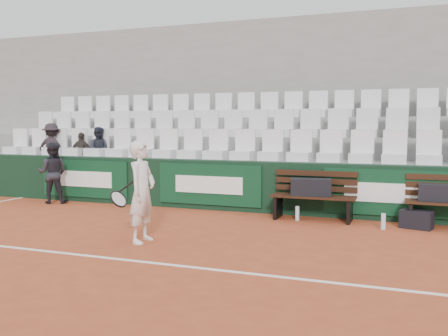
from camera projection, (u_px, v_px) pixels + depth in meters
ground at (111, 259)px, 6.44m from camera, size 80.00×80.00×0.00m
court_baseline at (111, 258)px, 6.44m from camera, size 18.00×0.06×0.01m
back_barrier at (224, 185)px, 10.10m from camera, size 18.00×0.34×1.00m
grandstand_tier_front at (232, 182)px, 10.71m from camera, size 18.00×0.95×1.00m
grandstand_tier_mid at (245, 168)px, 11.58m from camera, size 18.00×0.95×1.45m
grandstand_tier_back at (257, 156)px, 12.44m from camera, size 18.00×0.95×1.90m
grandstand_rear_wall at (265, 106)px, 12.92m from camera, size 18.00×0.30×4.40m
seat_row_front at (229, 144)px, 10.48m from camera, size 11.90×0.44×0.63m
seat_row_mid at (243, 123)px, 11.32m from camera, size 11.90×0.44×0.63m
seat_row_back at (256, 104)px, 12.17m from camera, size 11.90×0.44×0.63m
bench_left at (313, 208)px, 9.02m from camera, size 1.50×0.56×0.45m
sports_bag_left at (311, 187)px, 8.98m from camera, size 0.76×0.43×0.31m
sports_bag_right at (438, 193)px, 8.32m from camera, size 0.61×0.29×0.28m
sports_bag_ground at (417, 219)px, 8.30m from camera, size 0.56×0.43×0.30m
water_bottle_near at (297, 213)px, 9.00m from camera, size 0.07×0.07×0.26m
water_bottle_far at (383, 221)px, 8.22m from camera, size 0.07×0.07×0.27m
tennis_player at (142, 192)px, 7.29m from camera, size 0.67×0.54×1.49m
ball_kid at (53, 173)px, 10.92m from camera, size 0.80×0.72×1.34m
spectator_a at (51, 130)px, 12.12m from camera, size 0.86×0.60×1.21m
spectator_b at (81, 134)px, 11.82m from camera, size 0.61×0.33×0.99m
spectator_c at (98, 132)px, 11.65m from camera, size 0.62×0.53×1.12m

